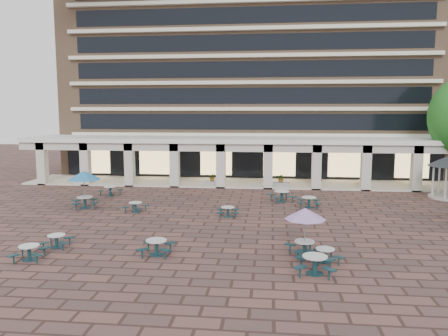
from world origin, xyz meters
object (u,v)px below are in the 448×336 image
at_px(picnic_table_1, 156,246).
at_px(planter_left, 212,181).
at_px(picnic_table_0, 57,240).
at_px(picnic_table_2, 325,254).
at_px(planter_right, 281,181).

bearing_deg(picnic_table_1, planter_left, 88.76).
relative_size(picnic_table_0, picnic_table_2, 0.96).
distance_m(planter_left, planter_right, 6.26).
xyz_separation_m(picnic_table_0, picnic_table_2, (13.25, -0.76, -0.01)).
bearing_deg(picnic_table_0, picnic_table_1, -12.87).
xyz_separation_m(planter_left, planter_right, (6.26, -0.00, 0.05)).
relative_size(picnic_table_0, planter_left, 1.06).
bearing_deg(planter_left, picnic_table_2, -68.18).
bearing_deg(picnic_table_0, picnic_table_2, -9.62).
height_order(picnic_table_0, planter_right, planter_right).
height_order(picnic_table_0, picnic_table_1, picnic_table_1).
xyz_separation_m(picnic_table_2, planter_left, (-7.81, 19.51, 0.15)).
bearing_deg(planter_left, planter_right, -0.00).
relative_size(picnic_table_1, planter_left, 1.14).
bearing_deg(picnic_table_1, picnic_table_2, -2.00).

